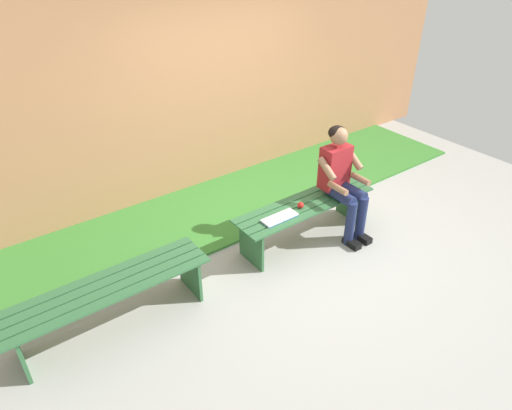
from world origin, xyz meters
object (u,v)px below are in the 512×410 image
at_px(bench_near, 305,212).
at_px(person_seated, 342,178).
at_px(apple, 301,205).
at_px(book_open, 280,218).
at_px(bench_far, 110,295).

xyz_separation_m(bench_near, person_seated, (-0.44, 0.10, 0.35)).
relative_size(bench_near, person_seated, 1.36).
xyz_separation_m(apple, book_open, (0.32, 0.03, -0.03)).
distance_m(apple, book_open, 0.32).
distance_m(bench_far, apple, 2.18).
bearing_deg(bench_near, book_open, 8.94).
distance_m(bench_near, apple, 0.19).
bearing_deg(bench_far, person_seated, 177.84).
xyz_separation_m(person_seated, book_open, (0.87, -0.04, -0.22)).
relative_size(bench_far, person_seated, 1.42).
height_order(bench_near, bench_far, same).
bearing_deg(book_open, bench_near, -171.37).
distance_m(person_seated, apple, 0.58).
distance_m(bench_far, book_open, 1.86).
relative_size(apple, book_open, 0.17).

